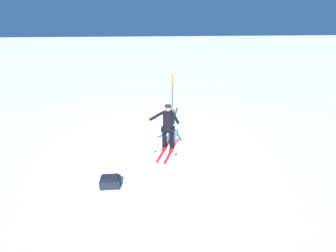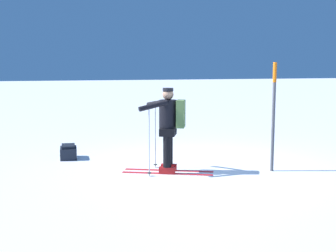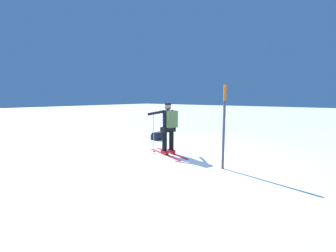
% 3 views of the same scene
% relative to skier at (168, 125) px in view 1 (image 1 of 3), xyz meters
% --- Properties ---
extents(ground_plane, '(80.00, 80.00, 0.00)m').
position_rel_skier_xyz_m(ground_plane, '(0.32, -0.76, -0.92)').
color(ground_plane, white).
extents(skier, '(1.06, 1.73, 1.61)m').
position_rel_skier_xyz_m(skier, '(0.00, 0.00, 0.00)').
color(skier, red).
rests_on(skier, ground_plane).
extents(dropped_backpack, '(0.53, 0.35, 0.30)m').
position_rel_skier_xyz_m(dropped_backpack, '(1.68, 1.87, -0.78)').
color(dropped_backpack, black).
rests_on(dropped_backpack, ground_plane).
extents(trail_marker, '(0.07, 0.07, 2.08)m').
position_rel_skier_xyz_m(trail_marker, '(-0.30, -1.97, 0.28)').
color(trail_marker, '#4C4C51').
rests_on(trail_marker, ground_plane).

